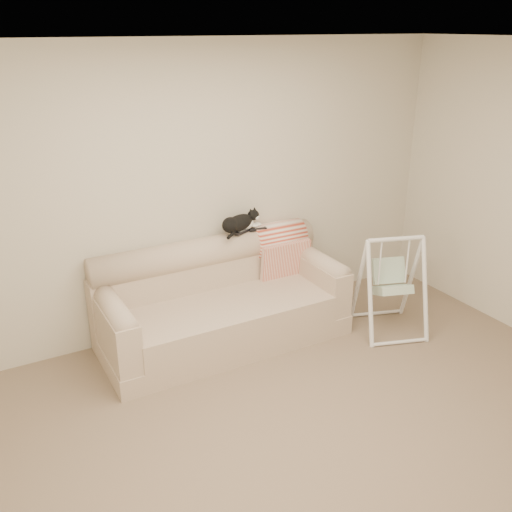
{
  "coord_description": "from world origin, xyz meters",
  "views": [
    {
      "loc": [
        -1.96,
        -2.58,
        2.69
      ],
      "look_at": [
        0.17,
        1.27,
        0.9
      ],
      "focal_mm": 40.0,
      "sensor_mm": 36.0,
      "label": 1
    }
  ],
  "objects_px": {
    "sofa": "(220,303)",
    "tuxedo_cat": "(240,223)",
    "remote_a": "(242,231)",
    "baby_swing": "(391,284)",
    "remote_b": "(258,229)"
  },
  "relations": [
    {
      "from": "remote_b",
      "to": "baby_swing",
      "type": "height_order",
      "value": "baby_swing"
    },
    {
      "from": "tuxedo_cat",
      "to": "baby_swing",
      "type": "distance_m",
      "value": 1.51
    },
    {
      "from": "remote_a",
      "to": "remote_b",
      "type": "distance_m",
      "value": 0.16
    },
    {
      "from": "remote_a",
      "to": "baby_swing",
      "type": "xyz_separation_m",
      "value": [
        1.11,
        -0.84,
        -0.44
      ]
    },
    {
      "from": "remote_a",
      "to": "tuxedo_cat",
      "type": "height_order",
      "value": "tuxedo_cat"
    },
    {
      "from": "remote_b",
      "to": "baby_swing",
      "type": "xyz_separation_m",
      "value": [
        0.94,
        -0.84,
        -0.44
      ]
    },
    {
      "from": "baby_swing",
      "to": "remote_a",
      "type": "bearing_deg",
      "value": 142.73
    },
    {
      "from": "remote_a",
      "to": "baby_swing",
      "type": "height_order",
      "value": "baby_swing"
    },
    {
      "from": "sofa",
      "to": "tuxedo_cat",
      "type": "distance_m",
      "value": 0.76
    },
    {
      "from": "sofa",
      "to": "tuxedo_cat",
      "type": "xyz_separation_m",
      "value": [
        0.33,
        0.24,
        0.64
      ]
    },
    {
      "from": "remote_b",
      "to": "tuxedo_cat",
      "type": "distance_m",
      "value": 0.2
    },
    {
      "from": "remote_a",
      "to": "remote_b",
      "type": "relative_size",
      "value": 1.06
    },
    {
      "from": "sofa",
      "to": "tuxedo_cat",
      "type": "bearing_deg",
      "value": 35.51
    },
    {
      "from": "tuxedo_cat",
      "to": "baby_swing",
      "type": "bearing_deg",
      "value": -37.48
    },
    {
      "from": "sofa",
      "to": "remote_a",
      "type": "distance_m",
      "value": 0.69
    }
  ]
}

